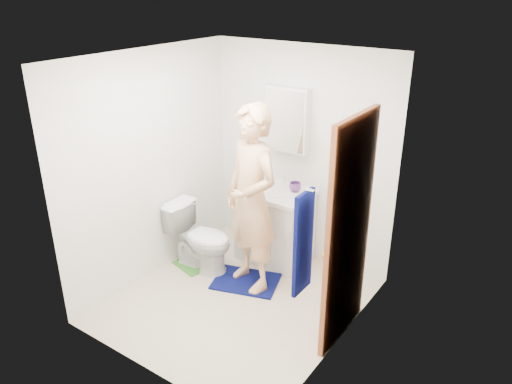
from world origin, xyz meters
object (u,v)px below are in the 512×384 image
Objects in this scene: towel at (303,243)px; vanity_cabinet at (275,227)px; toothbrush_cup at (295,187)px; man at (251,200)px; medicine_cabinet at (288,119)px; toilet at (201,238)px; soap_dispenser at (259,179)px.

vanity_cabinet is at bearing 128.47° from towel.
towel reaches higher than vanity_cabinet.
man reaches higher than toothbrush_cup.
medicine_cabinet is 0.93× the size of toilet.
towel is at bearing -117.99° from toilet.
towel reaches higher than soap_dispenser.
man reaches higher than soap_dispenser.
man reaches higher than towel.
towel is 1.06× the size of toilet.
vanity_cabinet is 0.55m from toothbrush_cup.
towel is 2.02m from soap_dispenser.
man is (-1.08, 0.88, -0.26)m from towel.
towel is 0.42× the size of man.
man is (0.65, 0.04, 0.61)m from toilet.
soap_dispenser is (-1.37, 1.45, -0.30)m from towel.
towel is 3.85× the size of soap_dispenser.
toilet is 0.89m from man.
toilet is 1.17m from toothbrush_cup.
man is at bearing -62.52° from soap_dispenser.
medicine_cabinet is at bearing 117.00° from man.
toilet is at bearing -120.54° from soap_dispenser.
soap_dispenser is (0.36, 0.61, 0.58)m from toilet.
vanity_cabinet is 2.08m from towel.
man reaches higher than toilet.
towel reaches higher than toothbrush_cup.
soap_dispenser reaches higher than vanity_cabinet.
vanity_cabinet is 6.19× the size of toothbrush_cup.
man is (0.10, -0.60, 0.59)m from vanity_cabinet.
man is at bearing 140.69° from towel.
man is at bearing -88.32° from toilet.
towel is at bearing -19.25° from man.
toothbrush_cup is at bearing -46.89° from toilet.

